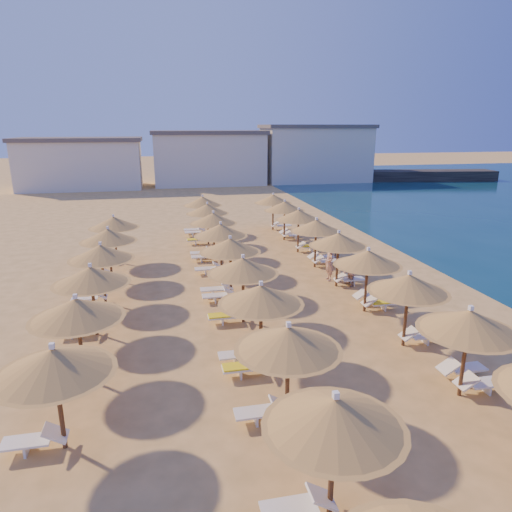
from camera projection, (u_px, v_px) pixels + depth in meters
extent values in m
plane|color=#E3B164|center=(284.00, 306.00, 20.84)|extent=(220.00, 220.00, 0.00)
cube|color=black|center=(394.00, 176.00, 68.15)|extent=(30.26, 8.34, 1.50)
cube|color=silver|center=(82.00, 165.00, 59.38)|extent=(15.00, 8.00, 6.00)
cube|color=#59514C|center=(79.00, 139.00, 58.49)|extent=(15.60, 8.48, 0.50)
cube|color=silver|center=(209.00, 159.00, 63.74)|extent=(15.00, 8.00, 6.80)
cube|color=#59514C|center=(208.00, 132.00, 62.74)|extent=(15.60, 8.48, 0.50)
cube|color=silver|center=(315.00, 155.00, 66.97)|extent=(15.00, 8.00, 7.60)
cube|color=#59514C|center=(316.00, 126.00, 65.86)|extent=(15.60, 8.48, 0.50)
cylinder|color=brown|center=(464.00, 360.00, 13.64)|extent=(0.12, 0.12, 2.39)
cone|color=#925B2A|center=(469.00, 321.00, 13.29)|extent=(2.74, 2.74, 0.66)
cone|color=#925B2A|center=(468.00, 329.00, 13.37)|extent=(2.96, 2.96, 0.12)
cube|color=white|center=(471.00, 308.00, 13.18)|extent=(0.12, 0.12, 0.14)
cylinder|color=brown|center=(406.00, 316.00, 16.81)|extent=(0.12, 0.12, 2.39)
cone|color=#925B2A|center=(409.00, 283.00, 16.46)|extent=(2.74, 2.74, 0.66)
cone|color=#925B2A|center=(408.00, 290.00, 16.53)|extent=(2.96, 2.96, 0.12)
cube|color=white|center=(410.00, 273.00, 16.35)|extent=(0.12, 0.12, 0.14)
cylinder|color=brown|center=(366.00, 286.00, 19.98)|extent=(0.12, 0.12, 2.39)
cone|color=#925B2A|center=(368.00, 258.00, 19.63)|extent=(2.74, 2.74, 0.66)
cone|color=#925B2A|center=(368.00, 264.00, 19.70)|extent=(2.96, 2.96, 0.12)
cube|color=white|center=(369.00, 249.00, 19.52)|extent=(0.12, 0.12, 0.14)
cylinder|color=brown|center=(337.00, 264.00, 23.14)|extent=(0.12, 0.12, 2.39)
cone|color=#925B2A|center=(338.00, 239.00, 22.79)|extent=(2.74, 2.74, 0.66)
cone|color=#925B2A|center=(338.00, 245.00, 22.87)|extent=(2.96, 2.96, 0.12)
cube|color=white|center=(339.00, 232.00, 22.68)|extent=(0.12, 0.12, 0.14)
cylinder|color=brown|center=(315.00, 247.00, 26.31)|extent=(0.12, 0.12, 2.39)
cone|color=#925B2A|center=(316.00, 226.00, 25.96)|extent=(2.74, 2.74, 0.66)
cone|color=#925B2A|center=(316.00, 230.00, 26.03)|extent=(2.96, 2.96, 0.12)
cube|color=white|center=(316.00, 219.00, 25.85)|extent=(0.12, 0.12, 0.14)
cylinder|color=brown|center=(298.00, 234.00, 29.48)|extent=(0.12, 0.12, 2.39)
cone|color=#925B2A|center=(299.00, 215.00, 29.12)|extent=(2.74, 2.74, 0.66)
cone|color=#925B2A|center=(299.00, 219.00, 29.20)|extent=(2.96, 2.96, 0.12)
cube|color=white|center=(299.00, 209.00, 29.02)|extent=(0.12, 0.12, 0.14)
cylinder|color=brown|center=(284.00, 224.00, 32.64)|extent=(0.12, 0.12, 2.39)
cone|color=#925B2A|center=(285.00, 206.00, 32.29)|extent=(2.74, 2.74, 0.66)
cone|color=#925B2A|center=(285.00, 210.00, 32.37)|extent=(2.96, 2.96, 0.12)
cube|color=white|center=(285.00, 200.00, 32.18)|extent=(0.12, 0.12, 0.14)
cylinder|color=brown|center=(273.00, 215.00, 35.81)|extent=(0.12, 0.12, 2.39)
cone|color=#925B2A|center=(273.00, 199.00, 35.46)|extent=(2.74, 2.74, 0.66)
cone|color=#925B2A|center=(273.00, 202.00, 35.53)|extent=(2.96, 2.96, 0.12)
cube|color=white|center=(273.00, 194.00, 35.35)|extent=(0.12, 0.12, 0.14)
cylinder|color=brown|center=(332.00, 466.00, 9.38)|extent=(0.12, 0.12, 2.39)
cone|color=#925B2A|center=(335.00, 413.00, 9.03)|extent=(2.74, 2.74, 0.66)
cone|color=#925B2A|center=(334.00, 424.00, 9.11)|extent=(2.96, 2.96, 0.12)
cube|color=white|center=(336.00, 395.00, 8.92)|extent=(0.12, 0.12, 0.14)
cylinder|color=brown|center=(287.00, 380.00, 12.55)|extent=(0.12, 0.12, 2.39)
cone|color=#925B2A|center=(288.00, 338.00, 12.20)|extent=(2.74, 2.74, 0.66)
cone|color=#925B2A|center=(288.00, 347.00, 12.27)|extent=(2.96, 2.96, 0.12)
cube|color=white|center=(289.00, 325.00, 12.09)|extent=(0.12, 0.12, 0.14)
cylinder|color=brown|center=(261.00, 329.00, 15.72)|extent=(0.12, 0.12, 2.39)
cone|color=#925B2A|center=(261.00, 294.00, 15.37)|extent=(2.74, 2.74, 0.66)
cone|color=#925B2A|center=(261.00, 302.00, 15.44)|extent=(2.96, 2.96, 0.12)
cube|color=white|center=(261.00, 283.00, 15.26)|extent=(0.12, 0.12, 0.14)
cylinder|color=brown|center=(243.00, 295.00, 18.88)|extent=(0.12, 0.12, 2.39)
cone|color=#925B2A|center=(243.00, 266.00, 18.53)|extent=(2.74, 2.74, 0.66)
cone|color=#925B2A|center=(243.00, 272.00, 18.61)|extent=(2.96, 2.96, 0.12)
cube|color=white|center=(243.00, 256.00, 18.42)|extent=(0.12, 0.12, 0.14)
cylinder|color=brown|center=(231.00, 271.00, 22.05)|extent=(0.12, 0.12, 2.39)
cone|color=#925B2A|center=(230.00, 245.00, 21.70)|extent=(2.74, 2.74, 0.66)
cone|color=#925B2A|center=(230.00, 251.00, 21.77)|extent=(2.96, 2.96, 0.12)
cube|color=white|center=(230.00, 237.00, 21.59)|extent=(0.12, 0.12, 0.14)
cylinder|color=brown|center=(221.00, 252.00, 25.22)|extent=(0.12, 0.12, 2.39)
cone|color=#925B2A|center=(221.00, 230.00, 24.86)|extent=(2.74, 2.74, 0.66)
cone|color=#925B2A|center=(221.00, 235.00, 24.94)|extent=(2.96, 2.96, 0.12)
cube|color=white|center=(221.00, 223.00, 24.76)|extent=(0.12, 0.12, 0.14)
cylinder|color=brown|center=(214.00, 238.00, 28.38)|extent=(0.12, 0.12, 2.39)
cone|color=#925B2A|center=(213.00, 218.00, 28.03)|extent=(2.74, 2.74, 0.66)
cone|color=#925B2A|center=(213.00, 222.00, 28.11)|extent=(2.96, 2.96, 0.12)
cube|color=white|center=(213.00, 212.00, 27.92)|extent=(0.12, 0.12, 0.14)
cylinder|color=brown|center=(208.00, 227.00, 31.55)|extent=(0.12, 0.12, 2.39)
cone|color=#925B2A|center=(207.00, 209.00, 31.20)|extent=(2.74, 2.74, 0.66)
cone|color=#925B2A|center=(208.00, 213.00, 31.27)|extent=(2.96, 2.96, 0.12)
cube|color=white|center=(207.00, 203.00, 31.09)|extent=(0.12, 0.12, 0.14)
cylinder|color=brown|center=(203.00, 218.00, 34.72)|extent=(0.12, 0.12, 2.39)
cone|color=#925B2A|center=(203.00, 201.00, 34.36)|extent=(2.74, 2.74, 0.66)
cone|color=#925B2A|center=(203.00, 205.00, 34.44)|extent=(2.96, 2.96, 0.12)
cube|color=white|center=(203.00, 196.00, 34.25)|extent=(0.12, 0.12, 0.14)
cylinder|color=brown|center=(60.00, 407.00, 11.37)|extent=(0.12, 0.12, 2.39)
cone|color=#925B2A|center=(54.00, 361.00, 11.02)|extent=(2.74, 2.74, 0.66)
cone|color=#925B2A|center=(55.00, 371.00, 11.10)|extent=(2.96, 2.96, 0.12)
cube|color=white|center=(52.00, 346.00, 10.91)|extent=(0.12, 0.12, 0.14)
cylinder|color=brown|center=(81.00, 345.00, 14.54)|extent=(0.12, 0.12, 2.39)
cone|color=#925B2A|center=(76.00, 308.00, 14.19)|extent=(2.74, 2.74, 0.66)
cone|color=#925B2A|center=(77.00, 316.00, 14.26)|extent=(2.96, 2.96, 0.12)
cube|color=white|center=(75.00, 296.00, 14.08)|extent=(0.12, 0.12, 0.14)
cylinder|color=brown|center=(94.00, 306.00, 17.71)|extent=(0.12, 0.12, 2.39)
cone|color=#925B2A|center=(91.00, 275.00, 17.36)|extent=(2.74, 2.74, 0.66)
cone|color=#925B2A|center=(92.00, 282.00, 17.43)|extent=(2.96, 2.96, 0.12)
cube|color=white|center=(90.00, 265.00, 17.25)|extent=(0.12, 0.12, 0.14)
cylinder|color=brown|center=(103.00, 279.00, 20.87)|extent=(0.12, 0.12, 2.39)
cone|color=#925B2A|center=(101.00, 252.00, 20.52)|extent=(2.74, 2.74, 0.66)
cone|color=#925B2A|center=(101.00, 258.00, 20.60)|extent=(2.96, 2.96, 0.12)
cube|color=white|center=(100.00, 243.00, 20.41)|extent=(0.12, 0.12, 0.14)
cylinder|color=brown|center=(110.00, 259.00, 24.04)|extent=(0.12, 0.12, 2.39)
cone|color=#925B2A|center=(108.00, 235.00, 23.69)|extent=(2.74, 2.74, 0.66)
cone|color=#925B2A|center=(109.00, 240.00, 23.76)|extent=(2.96, 2.96, 0.12)
cube|color=white|center=(107.00, 228.00, 23.58)|extent=(0.12, 0.12, 0.14)
cylinder|color=brown|center=(116.00, 243.00, 27.21)|extent=(0.12, 0.12, 2.39)
cone|color=#925B2A|center=(114.00, 222.00, 26.85)|extent=(2.74, 2.74, 0.66)
cone|color=#925B2A|center=(114.00, 227.00, 26.93)|extent=(2.96, 2.96, 0.12)
cube|color=white|center=(113.00, 216.00, 26.75)|extent=(0.12, 0.12, 0.14)
cube|color=white|center=(289.00, 508.00, 9.45)|extent=(1.18, 0.56, 0.06)
cube|color=white|center=(322.00, 497.00, 9.55)|extent=(0.58, 0.56, 0.40)
cube|color=white|center=(486.00, 382.00, 14.06)|extent=(1.18, 0.56, 0.06)
cube|color=white|center=(485.00, 387.00, 14.11)|extent=(0.06, 0.51, 0.32)
cube|color=white|center=(466.00, 381.00, 13.88)|extent=(0.58, 0.56, 0.40)
cube|color=white|center=(467.00, 368.00, 14.91)|extent=(1.18, 0.56, 0.06)
cube|color=white|center=(467.00, 372.00, 14.96)|extent=(0.06, 0.51, 0.32)
cube|color=white|center=(448.00, 366.00, 14.73)|extent=(0.58, 0.56, 0.40)
cube|color=white|center=(255.00, 412.00, 12.61)|extent=(1.18, 0.56, 0.06)
cube|color=white|center=(255.00, 417.00, 12.66)|extent=(0.06, 0.51, 0.32)
cube|color=white|center=(280.00, 404.00, 12.71)|extent=(0.58, 0.56, 0.40)
cube|color=white|center=(425.00, 335.00, 17.23)|extent=(1.18, 0.56, 0.06)
cube|color=white|center=(425.00, 339.00, 17.28)|extent=(0.06, 0.51, 0.32)
cube|color=white|center=(409.00, 334.00, 17.05)|extent=(0.58, 0.56, 0.40)
cube|color=white|center=(235.00, 355.00, 15.78)|extent=(1.18, 0.56, 0.06)
cube|color=white|center=(235.00, 359.00, 15.82)|extent=(0.06, 0.51, 0.32)
cube|color=white|center=(255.00, 349.00, 15.88)|extent=(0.58, 0.56, 0.40)
cube|color=white|center=(240.00, 368.00, 14.93)|extent=(1.18, 0.56, 0.06)
cube|color=white|center=(240.00, 372.00, 14.98)|extent=(0.06, 0.51, 0.32)
cube|color=white|center=(261.00, 361.00, 15.03)|extent=(0.58, 0.56, 0.40)
cube|color=yellow|center=(240.00, 366.00, 14.92)|extent=(1.14, 0.52, 0.05)
cube|color=white|center=(383.00, 303.00, 20.40)|extent=(1.18, 0.56, 0.06)
cube|color=white|center=(383.00, 306.00, 20.44)|extent=(0.06, 0.51, 0.32)
cube|color=white|center=(369.00, 301.00, 20.22)|extent=(0.58, 0.56, 0.40)
cube|color=yellow|center=(383.00, 302.00, 20.38)|extent=(1.14, 0.52, 0.05)
cube|color=white|center=(374.00, 296.00, 21.24)|extent=(1.18, 0.56, 0.06)
cube|color=white|center=(374.00, 299.00, 21.29)|extent=(0.06, 0.51, 0.32)
cube|color=white|center=(360.00, 294.00, 21.06)|extent=(0.58, 0.56, 0.40)
cube|color=white|center=(222.00, 316.00, 18.94)|extent=(1.18, 0.56, 0.06)
cube|color=white|center=(222.00, 320.00, 18.99)|extent=(0.06, 0.51, 0.32)
cube|color=white|center=(239.00, 312.00, 19.05)|extent=(0.58, 0.56, 0.40)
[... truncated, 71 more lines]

